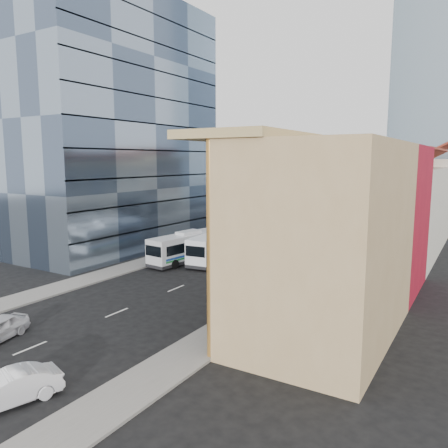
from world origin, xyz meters
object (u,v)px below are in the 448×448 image
Objects in this scene: office_tower at (118,126)px; bus_left_far at (218,245)px; bus_left_near at (189,246)px; bus_right at (282,247)px; sedan_right at (8,389)px; shophouse_tan at (327,241)px.

office_tower is 19.71m from bus_left_far.
office_tower is 2.84× the size of bus_left_far.
bus_left_near is 10.14m from bus_right.
office_tower reaches higher than bus_left_far.
sedan_right is (6.97, -29.06, -0.94)m from bus_left_far.
sedan_right is (21.51, -29.22, -14.25)m from office_tower.
shophouse_tan reaches higher than sedan_right.
shophouse_tan is 3.09× the size of sedan_right.
bus_right is at bearing 8.35° from office_tower.
sedan_right is (0.80, -32.26, -0.85)m from bus_right.
bus_left_far is at bearing -0.61° from office_tower.
bus_left_near is 3.23m from bus_left_far.
bus_left_far is 29.90m from sedan_right.
bus_right is 32.28m from sedan_right.
bus_left_far is 2.33× the size of sedan_right.
office_tower is 2.85× the size of bus_left_near.
sedan_right is (-9.49, -15.22, -5.25)m from shophouse_tan.
bus_left_near is 2.32× the size of sedan_right.
sedan_right is at bearing -64.56° from bus_left_near.
sedan_right is at bearing -121.96° from shophouse_tan.
bus_right is 2.20× the size of sedan_right.
bus_left_near is (-19.01, 11.87, -4.31)m from shophouse_tan.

